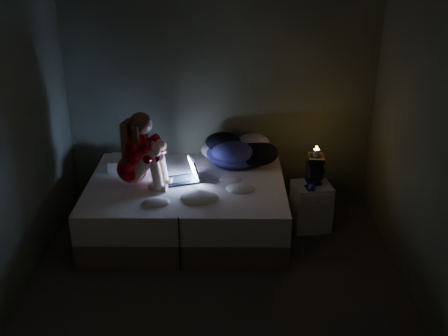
{
  "coord_description": "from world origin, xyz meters",
  "views": [
    {
      "loc": [
        0.1,
        -4.09,
        3.1
      ],
      "look_at": [
        0.05,
        1.0,
        0.8
      ],
      "focal_mm": 42.54,
      "sensor_mm": 36.0,
      "label": 1
    }
  ],
  "objects_px": {
    "candle": "(316,154)",
    "phone": "(308,188)",
    "bed": "(187,206)",
    "woman": "(131,148)",
    "nightstand": "(311,206)",
    "laptop": "(180,170)"
  },
  "relations": [
    {
      "from": "laptop",
      "to": "nightstand",
      "type": "xyz_separation_m",
      "value": [
        1.45,
        0.03,
        -0.45
      ]
    },
    {
      "from": "laptop",
      "to": "candle",
      "type": "relative_size",
      "value": 4.69
    },
    {
      "from": "bed",
      "to": "laptop",
      "type": "distance_m",
      "value": 0.43
    },
    {
      "from": "bed",
      "to": "nightstand",
      "type": "relative_size",
      "value": 3.97
    },
    {
      "from": "woman",
      "to": "laptop",
      "type": "xyz_separation_m",
      "value": [
        0.5,
        0.06,
        -0.28
      ]
    },
    {
      "from": "candle",
      "to": "phone",
      "type": "distance_m",
      "value": 0.37
    },
    {
      "from": "laptop",
      "to": "nightstand",
      "type": "height_order",
      "value": "laptop"
    },
    {
      "from": "bed",
      "to": "candle",
      "type": "xyz_separation_m",
      "value": [
        1.41,
        0.12,
        0.58
      ]
    },
    {
      "from": "woman",
      "to": "laptop",
      "type": "relative_size",
      "value": 2.19
    },
    {
      "from": "woman",
      "to": "nightstand",
      "type": "height_order",
      "value": "woman"
    },
    {
      "from": "woman",
      "to": "nightstand",
      "type": "xyz_separation_m",
      "value": [
        1.95,
        0.09,
        -0.73
      ]
    },
    {
      "from": "bed",
      "to": "woman",
      "type": "bearing_deg",
      "value": -176.15
    },
    {
      "from": "bed",
      "to": "candle",
      "type": "bearing_deg",
      "value": 4.73
    },
    {
      "from": "nightstand",
      "to": "phone",
      "type": "height_order",
      "value": "phone"
    },
    {
      "from": "nightstand",
      "to": "phone",
      "type": "relative_size",
      "value": 3.83
    },
    {
      "from": "candle",
      "to": "phone",
      "type": "bearing_deg",
      "value": -121.18
    },
    {
      "from": "laptop",
      "to": "phone",
      "type": "relative_size",
      "value": 2.68
    },
    {
      "from": "laptop",
      "to": "phone",
      "type": "xyz_separation_m",
      "value": [
        1.39,
        -0.06,
        -0.18
      ]
    },
    {
      "from": "phone",
      "to": "bed",
      "type": "bearing_deg",
      "value": 177.53
    },
    {
      "from": "phone",
      "to": "candle",
      "type": "bearing_deg",
      "value": 57.92
    },
    {
      "from": "bed",
      "to": "nightstand",
      "type": "distance_m",
      "value": 1.38
    },
    {
      "from": "nightstand",
      "to": "candle",
      "type": "bearing_deg",
      "value": 58.7
    }
  ]
}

